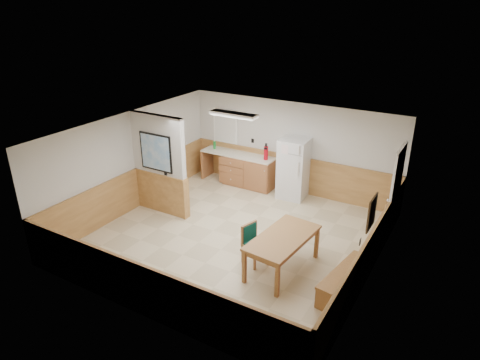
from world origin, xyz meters
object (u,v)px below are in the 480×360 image
Objects in this scene: refrigerator at (293,168)px; dining_table at (283,241)px; dining_bench at (343,275)px; fire_extinguisher at (266,153)px; dining_chair at (252,240)px; soap_bottle at (215,145)px.

refrigerator is 0.93× the size of dining_table.
fire_extinguisher is at bearing 144.22° from dining_bench.
dining_bench is 1.91m from dining_chair.
soap_bottle reaches higher than dining_bench.
soap_bottle is (-3.75, 3.29, 0.36)m from dining_table.
soap_bottle is (-2.55, 0.08, 0.20)m from refrigerator.
dining_chair is 4.58m from soap_bottle.
refrigerator is 3.51× the size of fire_extinguisher.
dining_table is 2.07× the size of dining_chair.
fire_extinguisher is at bearing 129.62° from dining_chair.
soap_bottle is (-1.71, 0.05, -0.09)m from fire_extinguisher.
dining_table is at bearing -72.75° from refrigerator.
dining_bench is (2.45, -3.27, -0.48)m from refrigerator.
dining_table is at bearing -173.49° from dining_bench.
refrigerator is 1.92× the size of dining_chair.
dining_table is at bearing -45.39° from fire_extinguisher.
dining_chair is 1.83× the size of fire_extinguisher.
dining_chair is (-0.65, -0.05, -0.16)m from dining_table.
fire_extinguisher reaches higher than dining_bench.
dining_bench is 6.06m from soap_bottle.
dining_bench is at bearing -56.34° from refrigerator.
dining_chair is at bearing -83.72° from refrigerator.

